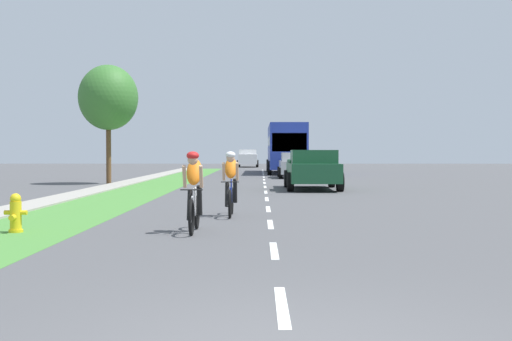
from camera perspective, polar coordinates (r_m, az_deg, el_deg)
name	(u,v)px	position (r m, az deg, el deg)	size (l,w,h in m)	color
ground_plane	(266,193)	(25.06, 0.87, -1.94)	(120.00, 120.00, 0.00)	#4C4C4F
grass_verge	(136,192)	(25.51, -10.40, -1.90)	(2.55, 70.00, 0.01)	#478438
sidewalk_concrete	(88,192)	(25.93, -14.48, -1.86)	(1.20, 70.00, 0.10)	#9E998E
lane_markings_center	(265,187)	(29.06, 0.80, -1.44)	(0.12, 54.07, 0.01)	white
fire_hydrant_yellow	(16,213)	(13.55, -20.25, -3.54)	(0.44, 0.38, 0.76)	yellow
cyclist_lead	(194,191)	(12.76, -5.43, -1.78)	(0.42, 1.72, 1.58)	black
cyclist_trailing	(231,183)	(15.85, -2.21, -1.10)	(0.42, 1.72, 1.58)	black
pickup_dark_green	(312,170)	(27.21, 4.95, 0.08)	(2.22, 5.10, 1.64)	#194C2D
sedan_silver	(295,165)	(39.24, 3.38, 0.48)	(1.98, 4.30, 1.52)	#A5A8AD
bus_blue	(286,146)	(47.89, 2.62, 2.15)	(2.78, 11.60, 3.48)	#23389E
suv_white	(248,158)	(66.36, -0.71, 1.12)	(2.15, 4.70, 1.79)	silver
street_tree_near	(108,98)	(32.61, -12.77, 6.20)	(2.87, 2.87, 5.78)	brown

